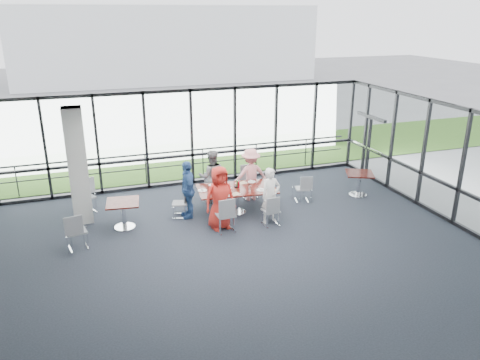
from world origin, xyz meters
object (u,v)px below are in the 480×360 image
object	(u,v)px
structural_column	(78,166)
chair_main_fr	(249,182)
diner_near_right	(271,196)
chair_spare_r	(302,188)
chair_main_nr	(271,211)
chair_main_fl	(212,187)
chair_main_nl	(225,215)
chair_spare_la	(76,231)
main_table	(237,191)
diner_far_right	(251,175)
diner_end	(188,189)
side_table_right	(359,177)
diner_near_left	(220,198)
chair_main_end	(180,203)
diner_far_left	(212,177)
side_table_left	(123,206)
chair_spare_lb	(85,197)

from	to	relation	value
structural_column	chair_main_fr	world-z (taller)	structural_column
diner_near_right	chair_spare_r	world-z (taller)	diner_near_right
diner_near_right	chair_main_nr	world-z (taller)	diner_near_right
chair_main_fl	chair_main_fr	bearing A→B (deg)	171.89
chair_main_nl	chair_spare_la	world-z (taller)	chair_main_nl
main_table	chair_main_nl	bearing A→B (deg)	-116.06
diner_far_right	diner_end	xyz separation A→B (m)	(-2.11, -0.63, 0.01)
structural_column	diner_near_right	world-z (taller)	structural_column
side_table_right	diner_far_right	size ratio (longest dim) A/B	0.67
diner_near_left	diner_far_right	xyz separation A→B (m)	(1.47, 1.62, -0.05)
diner_far_right	chair_spare_la	size ratio (longest dim) A/B	1.77
chair_main_end	diner_end	bearing A→B (deg)	89.64
structural_column	chair_main_fr	xyz separation A→B (m)	(4.96, 0.21, -1.11)
diner_far_right	chair_spare_r	distance (m)	1.63
main_table	chair_main_nr	bearing A→B (deg)	-55.40
chair_main_nl	chair_main_end	bearing A→B (deg)	121.67
chair_main_fl	chair_main_fr	xyz separation A→B (m)	(1.15, -0.16, 0.08)
chair_main_fl	chair_main_end	xyz separation A→B (m)	(-1.22, -0.95, 0.00)
chair_main_fr	diner_far_left	bearing A→B (deg)	-3.26
side_table_left	structural_column	bearing A→B (deg)	141.63
diner_near_left	diner_end	size ratio (longest dim) A/B	1.05
structural_column	chair_main_fr	distance (m)	5.09
side_table_left	chair_main_nr	bearing A→B (deg)	-16.49
side_table_left	diner_far_right	world-z (taller)	diner_far_right
diner_far_right	chair_main_fr	bearing A→B (deg)	-96.42
side_table_right	diner_end	bearing A→B (deg)	178.51
diner_far_right	chair_main_nl	bearing A→B (deg)	53.24
diner_near_left	chair_main_fr	size ratio (longest dim) A/B	1.78
diner_far_right	chair_spare_r	size ratio (longest dim) A/B	2.00
diner_far_left	chair_spare_r	world-z (taller)	diner_far_left
chair_main_nl	chair_main_nr	world-z (taller)	chair_main_nl
side_table_right	chair_main_end	distance (m)	5.71
chair_main_nr	chair_spare_la	world-z (taller)	chair_spare_la
side_table_right	chair_main_nr	bearing A→B (deg)	-161.93
chair_spare_la	chair_main_fr	bearing A→B (deg)	9.02
chair_main_fl	chair_main_fr	world-z (taller)	chair_main_fr
chair_spare_r	diner_far_right	bearing A→B (deg)	171.89
chair_main_fl	side_table_right	bearing A→B (deg)	165.24
diner_end	chair_spare_lb	size ratio (longest dim) A/B	1.73
chair_main_fr	chair_spare_la	xyz separation A→B (m)	(-5.15, -1.85, -0.03)
chair_main_nl	chair_spare_la	bearing A→B (deg)	172.27
main_table	chair_main_nl	size ratio (longest dim) A/B	2.43
chair_spare_lb	chair_main_fl	bearing A→B (deg)	153.31
diner_far_right	chair_main_nl	distance (m)	2.38
diner_far_right	chair_spare_lb	size ratio (longest dim) A/B	1.70
side_table_left	chair_main_nr	world-z (taller)	chair_main_nr
side_table_right	chair_spare_lb	world-z (taller)	chair_spare_lb
structural_column	chair_spare_la	world-z (taller)	structural_column
diner_far_left	chair_main_nl	bearing A→B (deg)	93.37
chair_main_nr	chair_spare_la	bearing A→B (deg)	171.86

